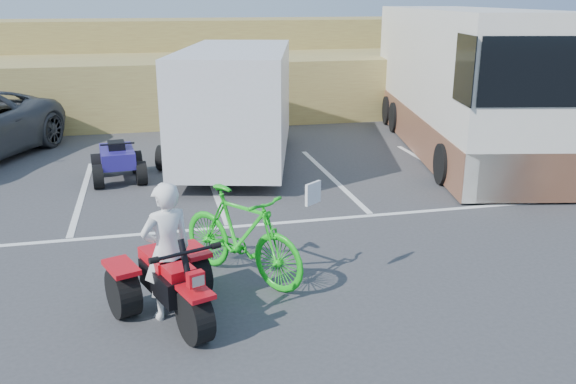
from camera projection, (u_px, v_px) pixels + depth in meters
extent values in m
plane|color=#38383B|center=(252.00, 287.00, 8.58)|extent=(100.00, 100.00, 0.00)
cube|color=white|center=(82.00, 194.00, 12.63)|extent=(0.12, 5.00, 0.01)
cube|color=white|center=(212.00, 185.00, 13.22)|extent=(0.12, 5.00, 0.01)
cube|color=white|center=(331.00, 178.00, 13.80)|extent=(0.12, 5.00, 0.01)
cube|color=white|center=(441.00, 170.00, 14.38)|extent=(0.12, 5.00, 0.01)
cube|color=white|center=(542.00, 164.00, 14.96)|extent=(0.12, 5.00, 0.01)
cube|color=white|center=(229.00, 227.00, 10.80)|extent=(28.00, 0.12, 0.01)
cube|color=olive|center=(183.00, 85.00, 21.27)|extent=(40.00, 6.00, 2.00)
cube|color=olive|center=(176.00, 48.00, 24.21)|extent=(40.00, 4.00, 2.20)
imported|color=white|center=(167.00, 251.00, 7.54)|extent=(0.76, 0.63, 1.78)
imported|color=#14BF19|center=(241.00, 235.00, 8.64)|extent=(1.88, 2.16, 1.35)
cube|color=silver|center=(237.00, 100.00, 14.66)|extent=(3.79, 6.34, 2.47)
cylinder|color=black|center=(238.00, 148.00, 15.02)|extent=(2.28, 1.22, 0.69)
cube|color=silver|center=(458.00, 79.00, 16.13)|extent=(4.45, 10.25, 3.58)
cube|color=brown|center=(454.00, 127.00, 16.52)|extent=(4.50, 10.26, 1.00)
cube|color=black|center=(541.00, 72.00, 11.14)|extent=(2.25, 0.48, 1.29)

